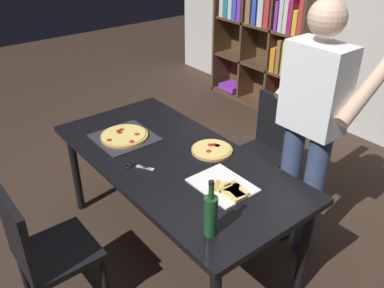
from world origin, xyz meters
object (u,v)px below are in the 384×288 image
at_px(chair_far_side, 268,145).
at_px(person_serving_pizza, 312,121).
at_px(pepperoni_pizza_on_tray, 124,136).
at_px(kitchen_scissors, 135,166).
at_px(wine_bottle, 211,215).
at_px(chair_near_camera, 41,248).
at_px(bookshelf, 268,20).
at_px(second_pizza_plain, 212,150).
at_px(dining_table, 174,167).

relative_size(chair_far_side, person_serving_pizza, 0.51).
relative_size(person_serving_pizza, pepperoni_pizza_on_tray, 4.45).
bearing_deg(pepperoni_pizza_on_tray, kitchen_scissors, -20.42).
height_order(wine_bottle, kitchen_scissors, wine_bottle).
distance_m(chair_near_camera, person_serving_pizza, 1.78).
relative_size(chair_near_camera, bookshelf, 0.46).
relative_size(wine_bottle, kitchen_scissors, 1.64).
bearing_deg(bookshelf, chair_near_camera, -67.14).
xyz_separation_m(chair_far_side, person_serving_pizza, (0.52, -0.22, 0.49)).
xyz_separation_m(person_serving_pizza, second_pizza_plain, (-0.43, -0.46, -0.24)).
xyz_separation_m(dining_table, person_serving_pizza, (0.52, 0.71, 0.32)).
bearing_deg(second_pizza_plain, dining_table, -110.16).
bearing_deg(kitchen_scissors, bookshelf, 116.74).
distance_m(dining_table, chair_near_camera, 0.94).
bearing_deg(kitchen_scissors, pepperoni_pizza_on_tray, 159.58).
bearing_deg(second_pizza_plain, pepperoni_pizza_on_tray, -144.84).
bearing_deg(kitchen_scissors, chair_far_side, 86.68).
relative_size(chair_far_side, pepperoni_pizza_on_tray, 2.29).
bearing_deg(pepperoni_pizza_on_tray, wine_bottle, -8.43).
distance_m(bookshelf, wine_bottle, 3.39).
distance_m(bookshelf, pepperoni_pizza_on_tray, 2.69).
distance_m(pepperoni_pizza_on_tray, second_pizza_plain, 0.64).
xyz_separation_m(pepperoni_pizza_on_tray, kitchen_scissors, (0.36, -0.13, -0.01)).
bearing_deg(kitchen_scissors, chair_near_camera, -84.21).
bearing_deg(person_serving_pizza, chair_far_side, 156.93).
bearing_deg(dining_table, chair_far_side, 90.00).
xyz_separation_m(dining_table, wine_bottle, (0.69, -0.29, 0.19)).
xyz_separation_m(person_serving_pizza, wine_bottle, (0.18, -0.99, -0.13)).
xyz_separation_m(dining_table, kitchen_scissors, (-0.07, -0.25, 0.08)).
height_order(chair_near_camera, chair_far_side, same).
bearing_deg(chair_near_camera, chair_far_side, 90.00).
bearing_deg(pepperoni_pizza_on_tray, second_pizza_plain, 35.16).
bearing_deg(person_serving_pizza, kitchen_scissors, -121.32).
bearing_deg(dining_table, person_serving_pizza, 53.89).
height_order(chair_far_side, pepperoni_pizza_on_tray, chair_far_side).
height_order(bookshelf, kitchen_scissors, bookshelf).
height_order(person_serving_pizza, second_pizza_plain, person_serving_pizza).
bearing_deg(bookshelf, person_serving_pizza, -41.13).
distance_m(chair_far_side, person_serving_pizza, 0.74).
xyz_separation_m(bookshelf, person_serving_pizza, (1.91, -1.67, -0.05)).
xyz_separation_m(kitchen_scissors, second_pizza_plain, (0.16, 0.50, 0.01)).
relative_size(bookshelf, kitchen_scissors, 10.12).
distance_m(chair_far_side, wine_bottle, 1.44).
height_order(chair_far_side, bookshelf, bookshelf).
height_order(chair_far_side, second_pizza_plain, chair_far_side).
xyz_separation_m(chair_far_side, second_pizza_plain, (0.09, -0.68, 0.25)).
relative_size(chair_far_side, second_pizza_plain, 3.25).
xyz_separation_m(chair_near_camera, person_serving_pizza, (0.52, 1.64, 0.49)).
relative_size(chair_near_camera, chair_far_side, 1.00).
height_order(pepperoni_pizza_on_tray, wine_bottle, wine_bottle).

